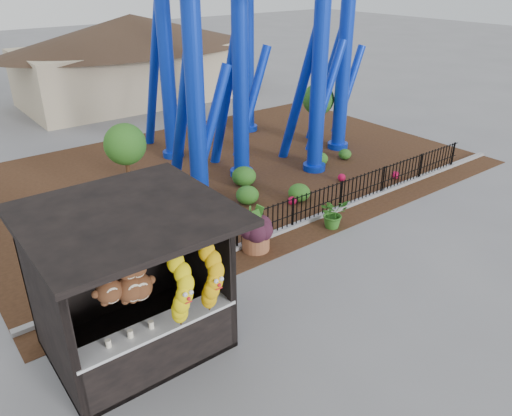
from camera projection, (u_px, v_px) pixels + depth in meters
ground at (287, 316)px, 11.01m from camera, size 120.00×120.00×0.00m
mulch_bed at (229, 169)px, 18.89m from camera, size 18.00×12.00×0.02m
curb at (322, 215)px, 15.30m from camera, size 18.00×0.18×0.12m
prize_booth at (136, 288)px, 9.32m from camera, size 3.50×3.40×3.12m
picket_fence at (344, 195)px, 15.60m from camera, size 12.20×0.06×1.00m
terracotta_planter at (256, 241)px, 13.47m from camera, size 0.85×0.85×0.55m
planter_foliage at (256, 221)px, 13.20m from camera, size 0.70×0.70×0.64m
potted_plant at (333, 213)px, 14.55m from camera, size 0.93×0.84×0.92m
landscaping at (278, 180)px, 17.19m from camera, size 6.87×3.41×0.68m
pavilion at (133, 44)px, 27.18m from camera, size 15.00×15.00×4.80m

